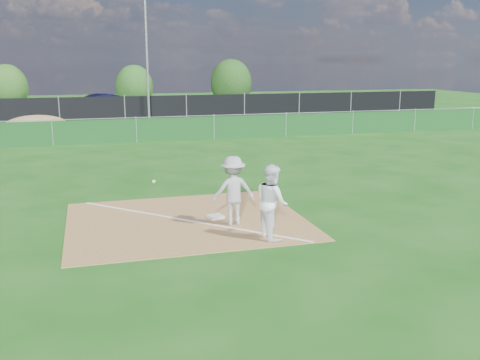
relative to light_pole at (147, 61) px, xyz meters
name	(u,v)px	position (x,y,z in m)	size (l,w,h in m)	color
ground	(148,160)	(-1.50, -12.70, -4.00)	(90.00, 90.00, 0.00)	#144B10
infield_dirt	(187,221)	(-1.50, -21.70, -3.99)	(6.00, 5.00, 0.02)	olive
foul_line	(187,220)	(-1.50, -21.70, -3.98)	(0.08, 7.00, 0.01)	white
green_fence	(136,131)	(-1.50, -7.70, -3.40)	(44.00, 0.05, 1.20)	#113E17
dirt_mound	(37,126)	(-6.50, -4.20, -3.42)	(3.38, 2.60, 1.17)	#967248
black_fence	(125,110)	(-1.50, 0.30, -3.10)	(46.00, 0.04, 1.80)	black
parking_lot	(121,117)	(-1.50, 5.30, -4.00)	(46.00, 9.00, 0.01)	black
light_pole	(147,61)	(0.00, 0.00, 0.00)	(0.16, 0.16, 8.00)	slate
first_base	(216,217)	(-0.74, -21.71, -3.94)	(0.36, 0.36, 0.08)	silver
play_at_first	(233,190)	(-0.42, -22.31, -3.11)	(2.58, 0.66, 1.73)	#AFAFB1
runner	(272,202)	(0.17, -23.57, -3.12)	(0.85, 0.66, 1.75)	white
car_left	(16,111)	(-8.45, 3.97, -3.27)	(1.69, 4.21, 1.43)	#B3B5BB
car_mid	(111,105)	(-2.18, 5.27, -3.15)	(1.77, 5.07, 1.67)	black
car_right	(185,107)	(3.16, 4.39, -3.35)	(1.78, 4.38, 1.27)	black
tree_left	(7,88)	(-9.75, 10.74, -2.07)	(3.17, 3.17, 3.76)	#382316
tree_mid	(134,87)	(0.03, 10.66, -2.11)	(3.10, 3.10, 3.68)	#382316
tree_right	(231,83)	(8.13, 9.91, -1.86)	(3.50, 3.50, 4.15)	#382316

